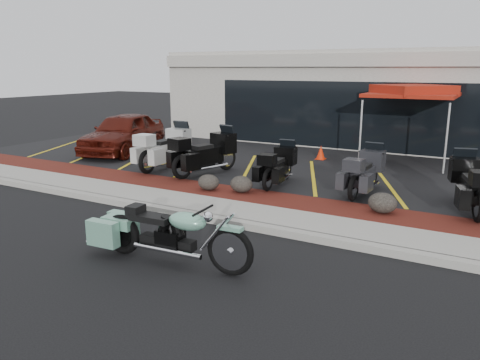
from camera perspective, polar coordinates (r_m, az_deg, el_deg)
The scene contains 18 objects.
ground at distance 9.34m, azimuth -3.35°, elevation -7.23°, with size 90.00×90.00×0.00m, color black.
curb at distance 10.04m, azimuth -0.59°, elevation -5.25°, with size 24.00×0.25×0.15m, color gray.
sidewalk at distance 10.62m, azimuth 1.29°, elevation -4.19°, with size 24.00×1.20×0.15m, color gray.
mulch_bed at distance 11.65m, azimuth 4.05°, elevation -2.59°, with size 24.00×1.20×0.16m, color #370C0C.
upper_lot at distance 16.57m, azimuth 12.04°, elevation 1.97°, with size 26.00×9.60×0.15m, color black.
dealership_building at distance 22.36m, azimuth 17.17°, elevation 9.59°, with size 18.00×8.16×4.00m.
boulder_left at distance 12.35m, azimuth -3.86°, elevation -0.27°, with size 0.58×0.49×0.41m, color black.
boulder_mid at distance 12.10m, azimuth 0.17°, elevation -0.50°, with size 0.60×0.50×0.43m, color black.
boulder_right at distance 10.86m, azimuth 16.98°, elevation -2.68°, with size 0.64×0.53×0.45m, color black.
hero_cruiser at distance 7.57m, azimuth -1.19°, elevation -7.84°, with size 3.11×0.79×1.09m, color #6BA68C, non-canonical shape.
touring_white at distance 15.86m, azimuth -7.16°, elevation 4.58°, with size 2.48×0.95×1.44m, color silver, non-canonical shape.
touring_black_front at distance 14.72m, azimuth -1.63°, elevation 3.98°, with size 2.47×0.94×1.43m, color black, non-canonical shape.
touring_black_mid at distance 13.53m, azimuth 5.74°, elevation 2.51°, with size 2.02×0.77×1.18m, color black, non-canonical shape.
touring_grey at distance 13.02m, azimuth 15.93°, elevation 1.77°, with size 2.13×0.81×1.24m, color #28292D, non-canonical shape.
touring_black_rear at distance 12.42m, azimuth 25.50°, elevation 0.58°, with size 2.26×0.86×1.31m, color black, non-canonical shape.
parked_car at distance 18.42m, azimuth -14.04°, elevation 5.63°, with size 1.78×4.43×1.51m, color #48110A.
traffic_cone at distance 16.80m, azimuth 9.82°, elevation 3.33°, with size 0.32×0.32×0.48m, color red.
popup_canopy at distance 16.81m, azimuth 20.28°, elevation 10.00°, with size 3.03×3.03×2.61m.
Camera 1 is at (4.72, -7.35, 3.30)m, focal length 35.00 mm.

